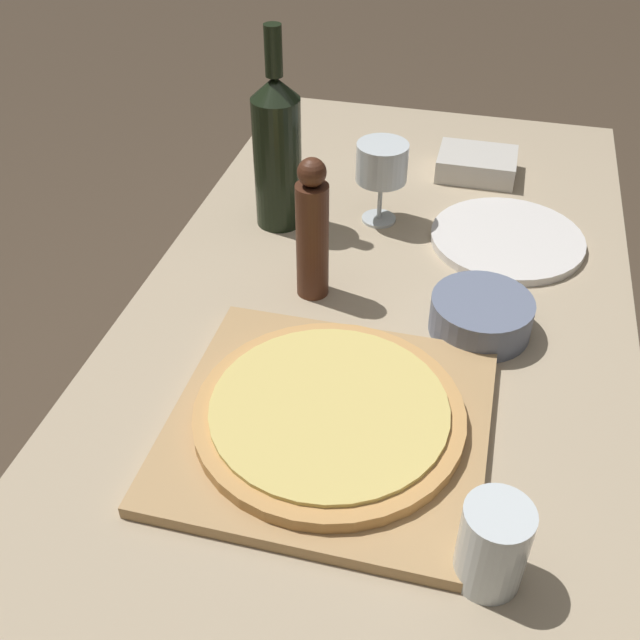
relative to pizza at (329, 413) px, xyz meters
The scene contains 11 objects.
ground_plane 0.79m from the pizza, 84.52° to the left, with size 12.00×12.00×0.00m, color #4C3D2D.
dining_table 0.22m from the pizza, 84.52° to the left, with size 0.75×1.64×0.74m.
cutting_board 0.02m from the pizza, ahead, with size 0.39×0.37×0.02m.
pizza is the anchor object (origin of this frame).
wine_bottle 0.51m from the pizza, 113.50° to the left, with size 0.08×0.08×0.34m.
pepper_mill 0.30m from the pizza, 108.58° to the left, with size 0.05×0.05×0.23m.
wine_glass 0.51m from the pizza, 93.57° to the left, with size 0.09×0.09×0.15m.
small_bowl 0.29m from the pizza, 55.64° to the left, with size 0.15×0.15×0.05m.
drinking_tumbler 0.26m from the pizza, 37.64° to the right, with size 0.07×0.07×0.11m.
dinner_plate 0.53m from the pizza, 68.51° to the left, with size 0.26×0.26×0.01m.
food_container 0.73m from the pizza, 80.55° to the left, with size 0.15×0.11×0.04m.
Camera 1 is at (0.13, -0.80, 1.43)m, focal length 42.00 mm.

